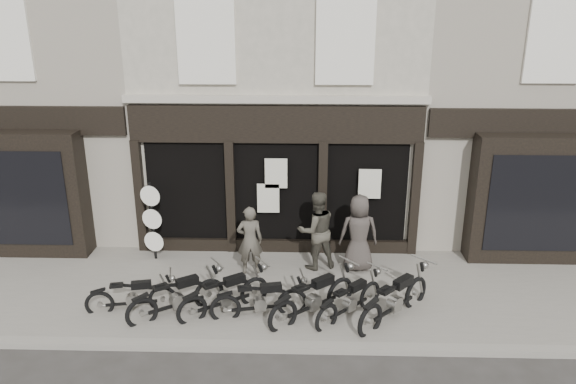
{
  "coord_description": "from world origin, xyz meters",
  "views": [
    {
      "loc": [
        0.67,
        -10.3,
        6.35
      ],
      "look_at": [
        0.33,
        1.6,
        2.19
      ],
      "focal_mm": 35.0,
      "sensor_mm": 36.0,
      "label": 1
    }
  ],
  "objects_px": {
    "motorcycle_4": "(314,301)",
    "advert_sign_post": "(153,225)",
    "motorcycle_5": "(350,303)",
    "man_right": "(359,233)",
    "motorcycle_1": "(178,300)",
    "man_left": "(250,240)",
    "motorcycle_3": "(260,303)",
    "motorcycle_0": "(132,299)",
    "motorcycle_6": "(395,303)",
    "man_centre": "(316,230)",
    "motorcycle_2": "(225,298)"
  },
  "relations": [
    {
      "from": "motorcycle_3",
      "to": "motorcycle_5",
      "type": "relative_size",
      "value": 1.29
    },
    {
      "from": "motorcycle_4",
      "to": "man_right",
      "type": "distance_m",
      "value": 2.43
    },
    {
      "from": "motorcycle_0",
      "to": "motorcycle_6",
      "type": "height_order",
      "value": "motorcycle_6"
    },
    {
      "from": "motorcycle_0",
      "to": "motorcycle_3",
      "type": "xyz_separation_m",
      "value": [
        2.7,
        -0.14,
        0.03
      ]
    },
    {
      "from": "motorcycle_1",
      "to": "motorcycle_2",
      "type": "xyz_separation_m",
      "value": [
        0.97,
        0.12,
        -0.01
      ]
    },
    {
      "from": "motorcycle_2",
      "to": "motorcycle_3",
      "type": "relative_size",
      "value": 0.92
    },
    {
      "from": "motorcycle_5",
      "to": "man_left",
      "type": "distance_m",
      "value": 2.92
    },
    {
      "from": "motorcycle_3",
      "to": "motorcycle_5",
      "type": "height_order",
      "value": "motorcycle_3"
    },
    {
      "from": "motorcycle_1",
      "to": "man_left",
      "type": "xyz_separation_m",
      "value": [
        1.34,
        1.83,
        0.55
      ]
    },
    {
      "from": "motorcycle_6",
      "to": "motorcycle_5",
      "type": "bearing_deg",
      "value": 130.83
    },
    {
      "from": "motorcycle_3",
      "to": "man_left",
      "type": "height_order",
      "value": "man_left"
    },
    {
      "from": "motorcycle_2",
      "to": "motorcycle_3",
      "type": "height_order",
      "value": "motorcycle_2"
    },
    {
      "from": "motorcycle_1",
      "to": "man_left",
      "type": "distance_m",
      "value": 2.33
    },
    {
      "from": "man_left",
      "to": "man_right",
      "type": "relative_size",
      "value": 0.89
    },
    {
      "from": "motorcycle_1",
      "to": "man_left",
      "type": "bearing_deg",
      "value": 19.71
    },
    {
      "from": "motorcycle_3",
      "to": "advert_sign_post",
      "type": "height_order",
      "value": "advert_sign_post"
    },
    {
      "from": "man_right",
      "to": "motorcycle_1",
      "type": "bearing_deg",
      "value": 25.6
    },
    {
      "from": "man_left",
      "to": "advert_sign_post",
      "type": "distance_m",
      "value": 2.54
    },
    {
      "from": "motorcycle_3",
      "to": "motorcycle_5",
      "type": "distance_m",
      "value": 1.84
    },
    {
      "from": "motorcycle_1",
      "to": "motorcycle_6",
      "type": "distance_m",
      "value": 4.48
    },
    {
      "from": "man_right",
      "to": "man_left",
      "type": "bearing_deg",
      "value": 3.18
    },
    {
      "from": "motorcycle_1",
      "to": "motorcycle_3",
      "type": "relative_size",
      "value": 0.94
    },
    {
      "from": "motorcycle_3",
      "to": "motorcycle_4",
      "type": "relative_size",
      "value": 1.07
    },
    {
      "from": "motorcycle_6",
      "to": "man_left",
      "type": "bearing_deg",
      "value": 103.35
    },
    {
      "from": "motorcycle_3",
      "to": "motorcycle_5",
      "type": "xyz_separation_m",
      "value": [
        1.84,
        0.06,
        -0.01
      ]
    },
    {
      "from": "motorcycle_4",
      "to": "advert_sign_post",
      "type": "distance_m",
      "value": 4.69
    },
    {
      "from": "man_centre",
      "to": "motorcycle_0",
      "type": "bearing_deg",
      "value": 9.78
    },
    {
      "from": "motorcycle_4",
      "to": "motorcycle_6",
      "type": "distance_m",
      "value": 1.66
    },
    {
      "from": "motorcycle_5",
      "to": "advert_sign_post",
      "type": "relative_size",
      "value": 0.73
    },
    {
      "from": "motorcycle_3",
      "to": "motorcycle_1",
      "type": "bearing_deg",
      "value": 166.47
    },
    {
      "from": "motorcycle_4",
      "to": "man_right",
      "type": "bearing_deg",
      "value": 22.99
    },
    {
      "from": "motorcycle_2",
      "to": "motorcycle_6",
      "type": "bearing_deg",
      "value": -37.29
    },
    {
      "from": "motorcycle_2",
      "to": "motorcycle_5",
      "type": "distance_m",
      "value": 2.59
    },
    {
      "from": "man_left",
      "to": "motorcycle_5",
      "type": "bearing_deg",
      "value": 133.93
    },
    {
      "from": "motorcycle_3",
      "to": "man_right",
      "type": "xyz_separation_m",
      "value": [
        2.18,
        2.12,
        0.67
      ]
    },
    {
      "from": "motorcycle_2",
      "to": "man_right",
      "type": "bearing_deg",
      "value": -1.11
    },
    {
      "from": "man_centre",
      "to": "motorcycle_5",
      "type": "bearing_deg",
      "value": 89.0
    },
    {
      "from": "motorcycle_3",
      "to": "man_centre",
      "type": "height_order",
      "value": "man_centre"
    },
    {
      "from": "motorcycle_0",
      "to": "man_centre",
      "type": "relative_size",
      "value": 0.97
    },
    {
      "from": "motorcycle_3",
      "to": "motorcycle_6",
      "type": "bearing_deg",
      "value": -11.75
    },
    {
      "from": "motorcycle_5",
      "to": "man_centre",
      "type": "distance_m",
      "value": 2.35
    },
    {
      "from": "motorcycle_4",
      "to": "advert_sign_post",
      "type": "bearing_deg",
      "value": 108.22
    },
    {
      "from": "motorcycle_0",
      "to": "advert_sign_post",
      "type": "height_order",
      "value": "advert_sign_post"
    },
    {
      "from": "motorcycle_6",
      "to": "motorcycle_0",
      "type": "bearing_deg",
      "value": 132.63
    },
    {
      "from": "motorcycle_5",
      "to": "man_right",
      "type": "bearing_deg",
      "value": 35.99
    },
    {
      "from": "motorcycle_1",
      "to": "motorcycle_5",
      "type": "distance_m",
      "value": 3.57
    },
    {
      "from": "man_left",
      "to": "motorcycle_6",
      "type": "bearing_deg",
      "value": 142.37
    },
    {
      "from": "motorcycle_5",
      "to": "motorcycle_1",
      "type": "bearing_deg",
      "value": 135.65
    },
    {
      "from": "motorcycle_0",
      "to": "motorcycle_6",
      "type": "xyz_separation_m",
      "value": [
        5.46,
        -0.13,
        0.08
      ]
    },
    {
      "from": "motorcycle_2",
      "to": "man_left",
      "type": "xyz_separation_m",
      "value": [
        0.37,
        1.7,
        0.55
      ]
    }
  ]
}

